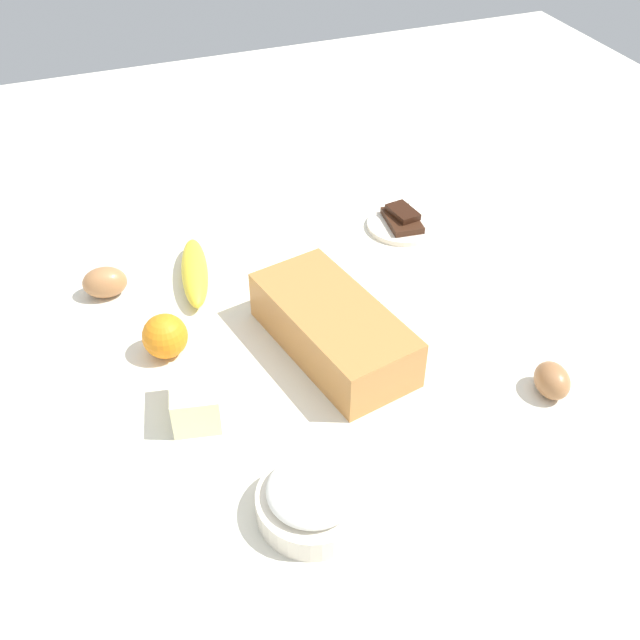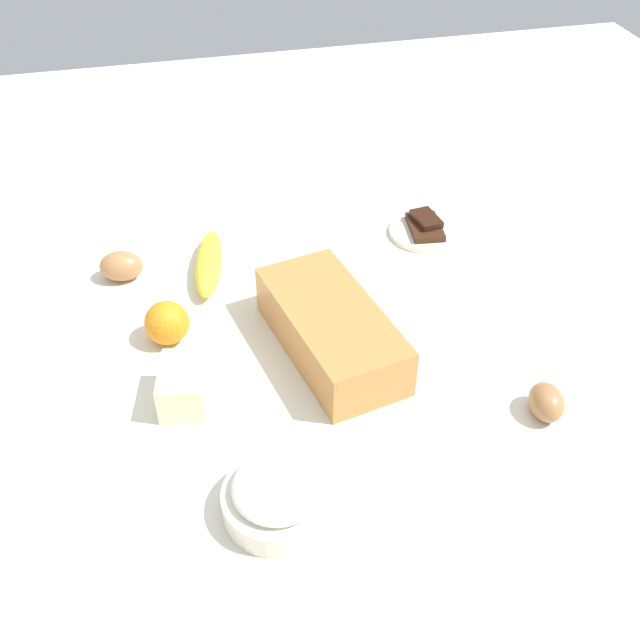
% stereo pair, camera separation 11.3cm
% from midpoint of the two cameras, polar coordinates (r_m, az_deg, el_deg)
% --- Properties ---
extents(ground_plane, '(2.40, 2.40, 0.02)m').
position_cam_midpoint_polar(ground_plane, '(1.17, -2.78, -2.00)').
color(ground_plane, silver).
extents(loaf_pan, '(0.30, 0.19, 0.08)m').
position_cam_midpoint_polar(loaf_pan, '(1.12, -1.91, -0.70)').
color(loaf_pan, '#B77A3D').
rests_on(loaf_pan, ground_plane).
extents(flour_bowl, '(0.14, 0.14, 0.06)m').
position_cam_midpoint_polar(flour_bowl, '(0.92, -4.19, -13.54)').
color(flour_bowl, silver).
rests_on(flour_bowl, ground_plane).
extents(banana, '(0.19, 0.08, 0.04)m').
position_cam_midpoint_polar(banana, '(1.29, -12.02, 3.50)').
color(banana, yellow).
rests_on(banana, ground_plane).
extents(orange_fruit, '(0.07, 0.07, 0.07)m').
position_cam_midpoint_polar(orange_fruit, '(1.15, -14.51, -1.32)').
color(orange_fruit, orange).
rests_on(orange_fruit, ground_plane).
extents(butter_block, '(0.10, 0.08, 0.06)m').
position_cam_midpoint_polar(butter_block, '(1.05, -12.56, -5.98)').
color(butter_block, '#F4EDB2').
rests_on(butter_block, ground_plane).
extents(egg_near_butter, '(0.07, 0.06, 0.05)m').
position_cam_midpoint_polar(egg_near_butter, '(1.09, 14.45, -4.61)').
color(egg_near_butter, '#A06B41').
rests_on(egg_near_butter, ground_plane).
extents(egg_beside_bowl, '(0.06, 0.08, 0.05)m').
position_cam_midpoint_polar(egg_beside_bowl, '(1.29, -18.50, 2.64)').
color(egg_beside_bowl, '#AC7446').
rests_on(egg_beside_bowl, ground_plane).
extents(chocolate_plate, '(0.13, 0.13, 0.03)m').
position_cam_midpoint_polar(chocolate_plate, '(1.41, 3.97, 7.32)').
color(chocolate_plate, silver).
rests_on(chocolate_plate, ground_plane).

